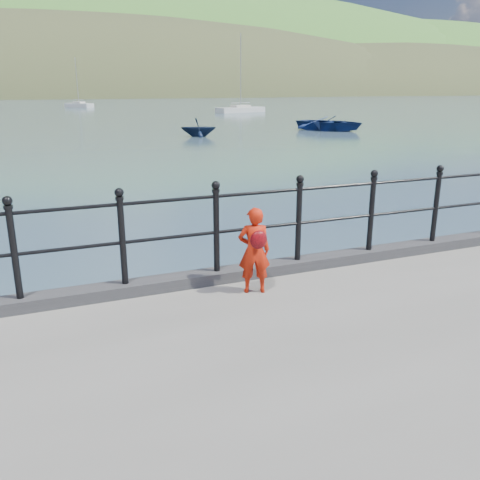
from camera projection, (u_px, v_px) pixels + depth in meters
name	position (u px, v px, depth m)	size (l,w,h in m)	color
ground	(253.00, 336.00, 7.38)	(600.00, 600.00, 0.00)	#2D4251
kerb	(258.00, 270.00, 6.94)	(60.00, 0.30, 0.15)	#28282B
railing	(259.00, 217.00, 6.72)	(18.11, 0.11, 1.20)	black
far_shore	(125.00, 144.00, 239.98)	(830.00, 200.00, 156.00)	#333A21
child	(254.00, 250.00, 6.23)	(0.46, 0.37, 1.09)	red
launch_blue	(330.00, 123.00, 41.74)	(4.05, 5.67, 1.17)	navy
launch_navy	(198.00, 127.00, 36.54)	(2.15, 2.49, 1.31)	black
sailboat_far	(241.00, 110.00, 70.83)	(7.77, 4.30, 10.56)	beige
sailboat_deep	(79.00, 105.00, 87.99)	(4.65, 5.55, 8.39)	silver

